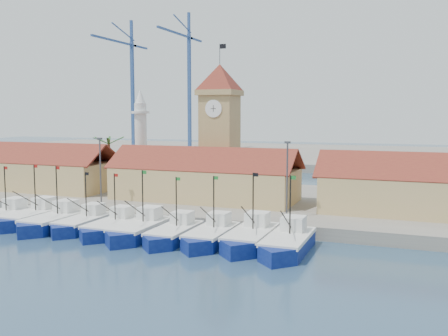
% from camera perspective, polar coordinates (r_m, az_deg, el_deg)
% --- Properties ---
extents(ground, '(400.00, 400.00, 0.00)m').
position_cam_1_polar(ground, '(54.66, -10.59, -8.42)').
color(ground, '#1D3C4E').
rests_on(ground, ground).
extents(quay, '(140.00, 32.00, 1.50)m').
position_cam_1_polar(quay, '(75.52, -1.03, -3.69)').
color(quay, gray).
rests_on(quay, ground).
extents(terminal, '(240.00, 80.00, 2.00)m').
position_cam_1_polar(terminal, '(157.99, 10.72, 1.44)').
color(terminal, gray).
rests_on(terminal, ground).
extents(boat_0, '(3.68, 10.09, 7.63)m').
position_cam_1_polar(boat_0, '(68.19, -24.15, -5.27)').
color(boat_0, navy).
rests_on(boat_0, ground).
extents(boat_1, '(3.80, 10.42, 7.88)m').
position_cam_1_polar(boat_1, '(66.57, -21.23, -5.39)').
color(boat_1, navy).
rests_on(boat_1, ground).
extents(boat_2, '(3.83, 10.50, 7.94)m').
position_cam_1_polar(boat_2, '(63.15, -19.01, -5.92)').
color(boat_2, navy).
rests_on(boat_2, ground).
extents(boat_3, '(3.51, 9.61, 7.27)m').
position_cam_1_polar(boat_3, '(61.43, -15.91, -6.21)').
color(boat_3, navy).
rests_on(boat_3, ground).
extents(boat_4, '(3.53, 9.68, 7.32)m').
position_cam_1_polar(boat_4, '(58.67, -12.78, -6.70)').
color(boat_4, navy).
rests_on(boat_4, ground).
extents(boat_5, '(3.81, 10.43, 7.89)m').
position_cam_1_polar(boat_5, '(56.44, -9.71, -7.09)').
color(boat_5, navy).
rests_on(boat_5, ground).
extents(boat_6, '(3.53, 9.68, 7.32)m').
position_cam_1_polar(boat_6, '(54.37, -5.86, -7.60)').
color(boat_6, navy).
rests_on(boat_6, ground).
extents(boat_7, '(3.66, 10.02, 7.58)m').
position_cam_1_polar(boat_7, '(53.11, -1.55, -7.88)').
color(boat_7, navy).
rests_on(boat_7, ground).
extents(boat_8, '(3.90, 10.69, 8.09)m').
position_cam_1_polar(boat_8, '(52.05, 2.99, -8.11)').
color(boat_8, navy).
rests_on(boat_8, ground).
extents(boat_9, '(3.89, 10.66, 8.07)m').
position_cam_1_polar(boat_9, '(50.22, 7.24, -8.69)').
color(boat_9, navy).
rests_on(boat_9, ground).
extents(hall_left, '(31.20, 10.13, 7.61)m').
position_cam_1_polar(hall_left, '(88.89, -21.56, -0.53)').
color(hall_left, tan).
rests_on(hall_left, quay).
extents(hall_center, '(27.04, 10.13, 7.61)m').
position_cam_1_polar(hall_center, '(71.37, -2.24, -1.64)').
color(hall_center, tan).
rests_on(hall_center, quay).
extents(clock_tower, '(5.80, 5.80, 22.70)m').
position_cam_1_polar(clock_tower, '(76.28, -0.48, 4.88)').
color(clock_tower, tan).
rests_on(clock_tower, quay).
extents(minaret, '(3.00, 3.00, 16.30)m').
position_cam_1_polar(minaret, '(84.74, -9.48, 3.41)').
color(minaret, silver).
rests_on(minaret, quay).
extents(palm_tree, '(5.60, 5.03, 8.39)m').
position_cam_1_polar(palm_tree, '(85.94, -12.99, 1.04)').
color(palm_tree, brown).
rests_on(palm_tree, quay).
extents(lamp_posts, '(80.70, 0.25, 9.03)m').
position_cam_1_polar(lamp_posts, '(63.63, -4.67, -0.35)').
color(lamp_posts, '#3F3F44').
rests_on(lamp_posts, quay).
extents(crane_blue_far, '(1.00, 32.22, 42.66)m').
position_cam_1_polar(crane_blue_far, '(171.23, -10.67, 10.05)').
color(crane_blue_far, '#2A4983').
rests_on(crane_blue_far, terminal).
extents(crane_blue_near, '(1.00, 31.66, 45.02)m').
position_cam_1_polar(crane_blue_near, '(168.10, -4.17, 10.64)').
color(crane_blue_near, '#2A4983').
rests_on(crane_blue_near, terminal).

